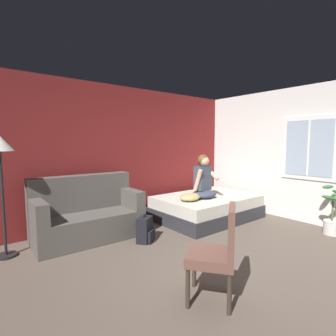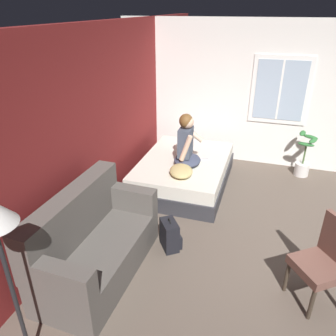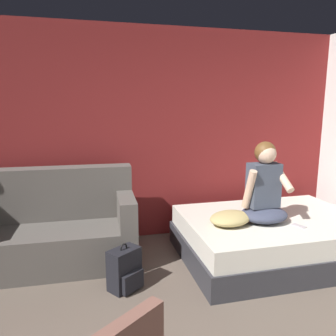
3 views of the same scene
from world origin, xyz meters
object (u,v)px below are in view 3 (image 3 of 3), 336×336
Objects in this scene: bed at (272,237)px; backpack at (125,270)px; cell_phone at (299,226)px; throw_pillow at (230,218)px; person_seated at (264,189)px; couch at (57,229)px.

bed is 1.75m from backpack.
cell_phone reaches higher than bed.
throw_pillow reaches higher than backpack.
backpack is at bearing -172.75° from person_seated.
cell_phone reaches higher than backpack.
throw_pillow is (1.15, 0.18, 0.36)m from backpack.
cell_phone is at bearing -73.20° from bed.
bed is 2.44m from couch.
couch is at bearing 132.37° from backpack.
bed is at bearing 23.54° from person_seated.
couch reaches higher than backpack.
backpack is at bearing -170.89° from bed.
cell_phone is at bearing -41.05° from person_seated.
couch is at bearing 140.10° from cell_phone.
couch is 11.97× the size of cell_phone.
bed is at bearing 84.32° from cell_phone.
backpack is 1.85m from cell_phone.
person_seated is 1.68m from backpack.
couch is 1.90m from throw_pillow.
bed is at bearing 9.11° from backpack.
couch is at bearing 166.41° from person_seated.
bed is at bearing -10.72° from couch.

